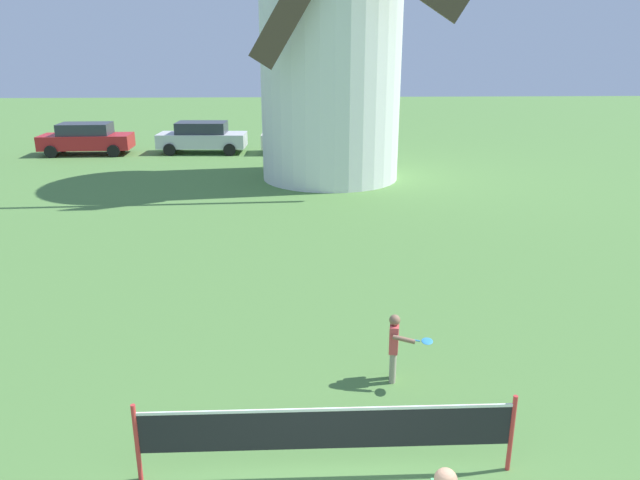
% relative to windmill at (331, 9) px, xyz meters
% --- Properties ---
extents(windmill, '(8.93, 6.28, 13.36)m').
position_rel_windmill_xyz_m(windmill, '(0.00, 0.00, 0.00)').
color(windmill, white).
rests_on(windmill, ground_plane).
extents(tennis_net, '(4.78, 0.06, 1.10)m').
position_rel_windmill_xyz_m(tennis_net, '(-1.07, -17.94, -5.87)').
color(tennis_net, red).
rests_on(tennis_net, ground_plane).
extents(player_far, '(0.69, 0.59, 1.18)m').
position_rel_windmill_xyz_m(player_far, '(0.16, -15.73, -5.88)').
color(player_far, '#9E937F').
rests_on(player_far, ground_plane).
extents(parked_car_red, '(4.45, 1.99, 1.56)m').
position_rel_windmill_xyz_m(parked_car_red, '(-11.88, 6.01, -5.74)').
color(parked_car_red, red).
rests_on(parked_car_red, ground_plane).
extents(parked_car_silver, '(4.47, 2.05, 1.56)m').
position_rel_windmill_xyz_m(parked_car_silver, '(-6.15, 6.26, -5.74)').
color(parked_car_silver, silver).
rests_on(parked_car_silver, ground_plane).
extents(parked_car_cream, '(4.24, 1.97, 1.56)m').
position_rel_windmill_xyz_m(parked_car_cream, '(-1.01, 6.00, -5.74)').
color(parked_car_cream, silver).
rests_on(parked_car_cream, ground_plane).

